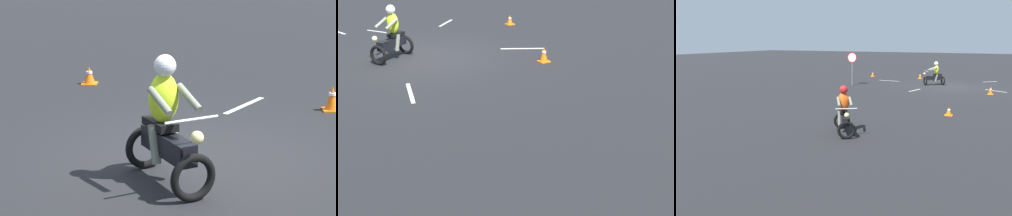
# 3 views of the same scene
# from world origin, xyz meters

# --- Properties ---
(ground_plane) EXTENTS (120.00, 120.00, 0.00)m
(ground_plane) POSITION_xyz_m (0.00, 0.00, 0.00)
(ground_plane) COLOR black
(motorcycle_rider_foreground) EXTENTS (1.51, 1.23, 1.66)m
(motorcycle_rider_foreground) POSITION_xyz_m (1.01, -0.38, 0.73)
(motorcycle_rider_foreground) COLOR black
(motorcycle_rider_foreground) RESTS_ON ground
(traffic_cone_near_right) EXTENTS (0.32, 0.32, 0.38)m
(traffic_cone_near_right) POSITION_xyz_m (-4.59, -2.38, 0.18)
(traffic_cone_near_right) COLOR orange
(traffic_cone_near_right) RESTS_ON ground
(traffic_cone_mid_left) EXTENTS (0.32, 0.32, 0.46)m
(traffic_cone_mid_left) POSITION_xyz_m (-2.70, 2.37, 0.22)
(traffic_cone_mid_left) COLOR orange
(traffic_cone_mid_left) RESTS_ON ground
(lane_stripe_n) EXTENTS (0.50, 1.40, 0.01)m
(lane_stripe_n) POSITION_xyz_m (1.72, 2.65, 0.00)
(lane_stripe_n) COLOR silver
(lane_stripe_n) RESTS_ON ground
(lane_stripe_nw) EXTENTS (1.30, 0.83, 0.01)m
(lane_stripe_nw) POSITION_xyz_m (-2.99, 0.82, 0.00)
(lane_stripe_nw) COLOR silver
(lane_stripe_nw) RESTS_ON ground
(lane_stripe_sw) EXTENTS (1.03, 0.93, 0.01)m
(lane_stripe_sw) POSITION_xyz_m (-2.55, -4.02, 0.00)
(lane_stripe_sw) COLOR silver
(lane_stripe_sw) RESTS_ON ground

